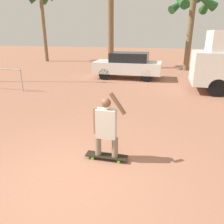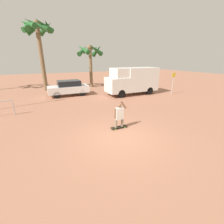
{
  "view_description": "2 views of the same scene",
  "coord_description": "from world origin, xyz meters",
  "views": [
    {
      "loc": [
        1.6,
        -3.19,
        2.72
      ],
      "look_at": [
        0.41,
        1.77,
        0.86
      ],
      "focal_mm": 35.0,
      "sensor_mm": 36.0,
      "label": 1
    },
    {
      "loc": [
        -3.1,
        -5.77,
        3.67
      ],
      "look_at": [
        0.43,
        1.85,
        0.7
      ],
      "focal_mm": 24.0,
      "sensor_mm": 36.0,
      "label": 2
    }
  ],
  "objects": [
    {
      "name": "person_skateboarder",
      "position": [
        0.47,
        0.99,
        0.84
      ],
      "size": [
        0.73,
        0.22,
        1.5
      ],
      "color": "gray",
      "rests_on": "skateboard"
    },
    {
      "name": "ground_plane",
      "position": [
        0.0,
        0.0,
        0.0
      ],
      "size": [
        80.0,
        80.0,
        0.0
      ],
      "primitive_type": "plane",
      "color": "#A36B51"
    },
    {
      "name": "skateboard",
      "position": [
        0.47,
        0.99,
        0.08
      ],
      "size": [
        0.96,
        0.25,
        0.09
      ],
      "color": "black",
      "rests_on": "ground_plane"
    },
    {
      "name": "parked_car_white",
      "position": [
        -0.65,
        10.43,
        0.83
      ],
      "size": [
        4.12,
        1.85,
        1.58
      ],
      "color": "black",
      "rests_on": "ground_plane"
    },
    {
      "name": "palm_tree_near_van",
      "position": [
        3.18,
        14.68,
        4.48
      ],
      "size": [
        3.39,
        3.5,
        5.61
      ],
      "color": "brown",
      "rests_on": "ground_plane"
    }
  ]
}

